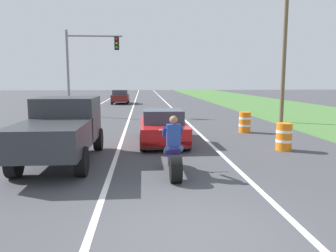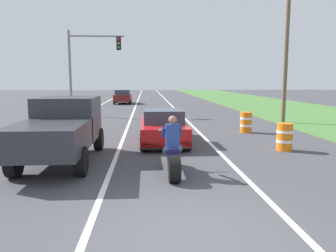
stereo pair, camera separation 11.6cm
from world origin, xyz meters
name	(u,v)px [view 2 (the right image)]	position (x,y,z in m)	size (l,w,h in m)	color
ground_plane	(194,234)	(0.00, 0.00, 0.00)	(160.00, 160.00, 0.00)	#424247
lane_stripe_left_solid	(85,114)	(-5.40, 20.00, 0.00)	(0.14, 120.00, 0.01)	white
lane_stripe_right_solid	(180,113)	(1.80, 20.00, 0.00)	(0.14, 120.00, 0.01)	white
lane_stripe_centre_dashed	(133,114)	(-1.80, 20.00, 0.00)	(0.14, 120.00, 0.01)	white
grass_verge_right	(307,112)	(11.92, 20.00, 0.03)	(10.00, 120.00, 0.06)	#477538
motorcycle_with_rider	(173,154)	(-0.09, 3.41, 0.59)	(0.70, 2.21, 1.62)	black
sports_car_red	(163,127)	(-0.09, 8.12, 0.63)	(1.84, 4.30, 1.37)	red
pickup_truck_left_lane_dark_grey	(62,127)	(-3.40, 5.15, 1.11)	(2.02, 4.80, 1.98)	#2D3035
traffic_light_mast_near	(86,60)	(-4.95, 18.81, 3.95)	(3.94, 0.34, 6.00)	gray
utility_pole_roadside	(286,57)	(7.30, 13.69, 3.84)	(0.24, 0.24, 7.69)	brown
construction_barrel_nearest	(285,137)	(4.23, 6.31, 0.50)	(0.58, 0.58, 1.00)	orange
construction_barrel_mid	(246,122)	(4.08, 10.49, 0.50)	(0.58, 0.58, 1.00)	orange
distant_car_far_ahead	(123,97)	(-3.29, 30.96, 0.77)	(1.80, 4.00, 1.50)	maroon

